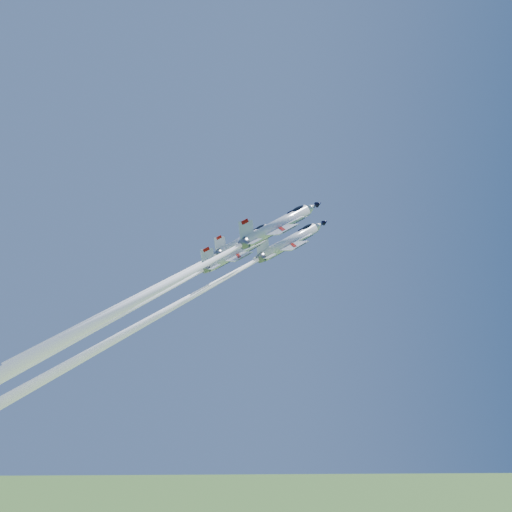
{
  "coord_description": "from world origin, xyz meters",
  "views": [
    {
      "loc": [
        -2.81,
        -94.14,
        65.94
      ],
      "look_at": [
        0.0,
        0.0,
        85.11
      ],
      "focal_mm": 40.0,
      "sensor_mm": 36.0,
      "label": 1
    }
  ],
  "objects_px": {
    "jet_left": "(165,282)",
    "jet_slot": "(114,318)",
    "jet_lead": "(185,300)",
    "jet_right": "(180,278)"
  },
  "relations": [
    {
      "from": "jet_left",
      "to": "jet_slot",
      "type": "relative_size",
      "value": 0.81
    },
    {
      "from": "jet_slot",
      "to": "jet_left",
      "type": "bearing_deg",
      "value": 123.89
    },
    {
      "from": "jet_left",
      "to": "jet_lead",
      "type": "bearing_deg",
      "value": 12.58
    },
    {
      "from": "jet_lead",
      "to": "jet_slot",
      "type": "xyz_separation_m",
      "value": [
        -9.64,
        -6.99,
        -3.5
      ]
    },
    {
      "from": "jet_lead",
      "to": "jet_right",
      "type": "height_order",
      "value": "jet_lead"
    },
    {
      "from": "jet_right",
      "to": "jet_slot",
      "type": "xyz_separation_m",
      "value": [
        -9.94,
        3.47,
        -5.48
      ]
    },
    {
      "from": "jet_lead",
      "to": "jet_right",
      "type": "xyz_separation_m",
      "value": [
        0.3,
        -10.46,
        1.98
      ]
    },
    {
      "from": "jet_right",
      "to": "jet_slot",
      "type": "bearing_deg",
      "value": -137.92
    },
    {
      "from": "jet_left",
      "to": "jet_slot",
      "type": "bearing_deg",
      "value": -56.11
    },
    {
      "from": "jet_left",
      "to": "jet_slot",
      "type": "distance_m",
      "value": 14.57
    }
  ]
}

